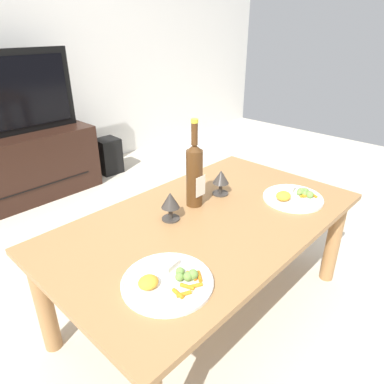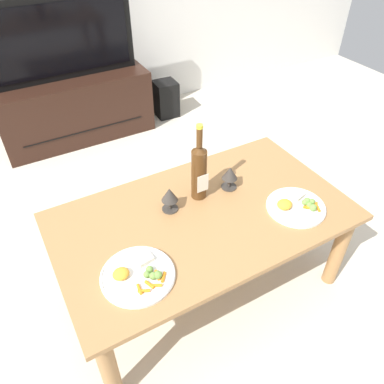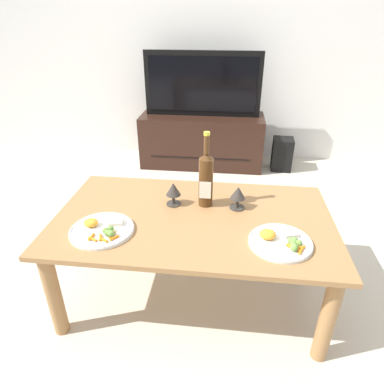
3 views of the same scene
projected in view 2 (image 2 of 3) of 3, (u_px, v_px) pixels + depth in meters
The scene contains 10 objects.
ground_plane at pixel (201, 282), 2.05m from camera, with size 6.40×6.40×0.00m, color beige.
dining_table at pixel (203, 227), 1.78m from camera, with size 1.35×0.78×0.50m.
tv_stand at pixel (75, 108), 3.06m from camera, with size 1.19×0.45×0.51m.
tv_screen at pixel (60, 39), 2.70m from camera, with size 1.08×0.05×0.58m.
floor_speaker at pixel (166, 99), 3.39m from camera, with size 0.19×0.19×0.32m, color black.
wine_bottle at pixel (199, 170), 1.73m from camera, with size 0.07×0.07×0.39m.
goblet_left at pixel (170, 196), 1.71m from camera, with size 0.08×0.08×0.12m.
goblet_right at pixel (230, 174), 1.83m from camera, with size 0.08×0.08×0.12m.
dinner_plate_left at pixel (138, 275), 1.45m from camera, with size 0.29×0.29×0.05m.
dinner_plate_right at pixel (296, 206), 1.76m from camera, with size 0.27×0.27×0.05m.
Camera 2 is at (-0.67, -1.07, 1.69)m, focal length 35.34 mm.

